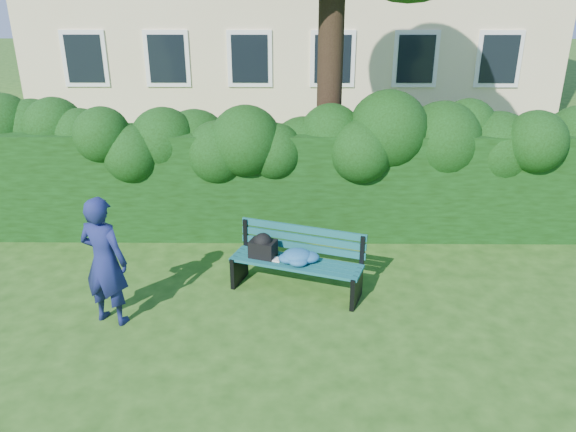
{
  "coord_description": "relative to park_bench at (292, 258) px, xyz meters",
  "views": [
    {
      "loc": [
        0.07,
        -6.76,
        3.99
      ],
      "look_at": [
        0.0,
        0.6,
        0.95
      ],
      "focal_mm": 35.0,
      "sensor_mm": 36.0,
      "label": 1
    }
  ],
  "objects": [
    {
      "name": "ground",
      "position": [
        -0.06,
        -0.18,
        -0.5
      ],
      "size": [
        80.0,
        80.0,
        0.0
      ],
      "primitive_type": "plane",
      "color": "#214713",
      "rests_on": "ground"
    },
    {
      "name": "man_reading",
      "position": [
        -2.31,
        -0.81,
        0.35
      ],
      "size": [
        0.71,
        0.58,
        1.69
      ],
      "primitive_type": "imported",
      "rotation": [
        0.0,
        0.0,
        2.82
      ],
      "color": "navy",
      "rests_on": "ground"
    },
    {
      "name": "park_bench",
      "position": [
        0.0,
        0.0,
        0.0
      ],
      "size": [
        1.89,
        1.12,
        0.89
      ],
      "rotation": [
        0.0,
        0.0,
        -0.34
      ],
      "color": "#0E4246",
      "rests_on": "ground"
    },
    {
      "name": "hedge",
      "position": [
        -0.06,
        2.02,
        0.4
      ],
      "size": [
        10.0,
        1.0,
        1.8
      ],
      "color": "black",
      "rests_on": "ground"
    }
  ]
}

